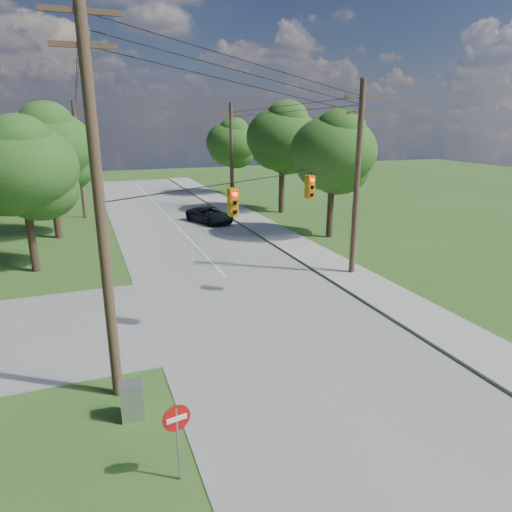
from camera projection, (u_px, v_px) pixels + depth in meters
name	position (u px, v px, depth m)	size (l,w,h in m)	color
ground	(256.00, 372.00, 15.90)	(140.00, 140.00, 0.00)	#2E521B
main_road	(258.00, 310.00, 21.06)	(10.00, 100.00, 0.03)	gray
sidewalk_east	(380.00, 291.00, 23.33)	(2.60, 100.00, 0.12)	#ABA8A0
pole_sw	(99.00, 202.00, 12.90)	(2.00, 0.32, 12.00)	brown
pole_ne	(357.00, 178.00, 24.53)	(2.00, 0.32, 10.50)	brown
pole_north_e	(231.00, 155.00, 44.32)	(2.00, 0.32, 10.00)	brown
pole_north_w	(79.00, 160.00, 39.57)	(2.00, 0.32, 10.00)	brown
power_lines	(205.00, 106.00, 24.12)	(13.93, 29.62, 4.93)	black
traffic_signals	(275.00, 193.00, 19.16)	(4.91, 3.27, 1.05)	orange
tree_w_near	(21.00, 168.00, 24.89)	(6.00, 6.00, 8.40)	#453022
tree_w_mid	(48.00, 147.00, 32.20)	(6.40, 6.40, 9.22)	#453022
tree_w_far	(30.00, 146.00, 40.56)	(6.00, 6.00, 8.73)	#453022
tree_e_near	(333.00, 152.00, 32.53)	(6.20, 6.20, 8.81)	#453022
tree_e_mid	(282.00, 137.00, 41.46)	(6.60, 6.60, 9.64)	#453022
tree_e_far	(231.00, 143.00, 52.14)	(5.80, 5.80, 8.32)	#453022
car_main_north	(210.00, 215.00, 38.80)	(2.19, 4.75, 1.32)	black
control_cabinet	(132.00, 401.00, 13.30)	(0.65, 0.47, 1.17)	#919496
do_not_enter_sign	(177.00, 426.00, 10.74)	(0.69, 0.16, 2.09)	#919496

